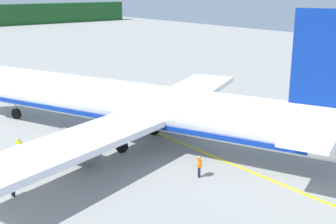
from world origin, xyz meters
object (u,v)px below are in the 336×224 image
airliner_foreground (129,104)px  crew_marshaller (19,147)px  crew_loader_right (12,183)px  crew_loader_left (199,165)px

airliner_foreground → crew_marshaller: 9.70m
airliner_foreground → crew_loader_right: (-11.98, -4.10, -2.43)m
crew_loader_left → crew_loader_right: size_ratio=1.02×
airliner_foreground → crew_loader_right: airliner_foreground is taller
crew_marshaller → crew_loader_left: size_ratio=1.04×
airliner_foreground → crew_loader_right: size_ratio=24.50×
crew_loader_left → crew_loader_right: crew_loader_left is taller
crew_loader_right → crew_loader_left: bearing=-25.0°
crew_marshaller → crew_loader_right: (-2.81, -6.23, -0.07)m
airliner_foreground → crew_loader_right: bearing=-161.1°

